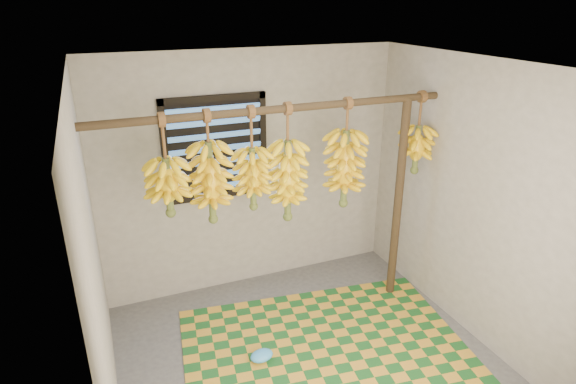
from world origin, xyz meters
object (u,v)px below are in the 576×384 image
banana_bunch_b (211,183)px  banana_bunch_d (288,181)px  banana_bunch_a (168,187)px  banana_bunch_c (253,179)px  woven_mat (330,357)px  banana_bunch_f (416,149)px  plastic_bag (262,356)px  support_post (398,203)px  banana_bunch_e (345,169)px

banana_bunch_b → banana_bunch_d: 0.66m
banana_bunch_a → banana_bunch_c: size_ratio=0.93×
banana_bunch_c → banana_bunch_b: bearing=180.0°
woven_mat → banana_bunch_c: 1.63m
banana_bunch_a → woven_mat: bearing=-30.1°
banana_bunch_f → banana_bunch_d: bearing=180.0°
woven_mat → banana_bunch_b: (-0.77, 0.64, 1.46)m
woven_mat → plastic_bag: bearing=161.4°
plastic_bag → banana_bunch_c: 1.47m
support_post → banana_bunch_e: banana_bunch_e is taller
plastic_bag → support_post: bearing=16.2°
banana_bunch_d → banana_bunch_f: size_ratio=1.33×
woven_mat → banana_bunch_c: (-0.43, 0.64, 1.44)m
banana_bunch_f → support_post: bearing=180.0°
support_post → banana_bunch_c: banana_bunch_c is taller
support_post → banana_bunch_c: 1.52m
banana_bunch_c → woven_mat: bearing=-56.3°
banana_bunch_a → banana_bunch_f: 2.27m
woven_mat → banana_bunch_a: bearing=149.9°
banana_bunch_c → banana_bunch_e: 0.85m
plastic_bag → banana_bunch_e: 1.74m
support_post → banana_bunch_a: (-2.12, -0.00, 0.48)m
plastic_bag → banana_bunch_e: size_ratio=0.21×
support_post → banana_bunch_d: banana_bunch_d is taller
woven_mat → banana_bunch_f: banana_bunch_f is taller
banana_bunch_a → banana_bunch_e: bearing=0.0°
banana_bunch_c → banana_bunch_d: size_ratio=0.85×
banana_bunch_f → banana_bunch_e: bearing=180.0°
banana_bunch_d → banana_bunch_e: (0.54, 0.00, 0.03)m
banana_bunch_b → support_post: bearing=0.0°
woven_mat → plastic_bag: 0.57m
banana_bunch_a → banana_bunch_e: 1.53m
woven_mat → banana_bunch_d: bearing=100.6°
woven_mat → banana_bunch_d: banana_bunch_d is taller
woven_mat → banana_bunch_f: bearing=28.6°
banana_bunch_d → banana_bunch_f: same height
support_post → banana_bunch_f: 0.53m
plastic_bag → banana_bunch_f: size_ratio=0.26×
plastic_bag → banana_bunch_e: bearing=25.2°
woven_mat → banana_bunch_a: 1.95m
woven_mat → banana_bunch_e: banana_bunch_e is taller
banana_bunch_d → banana_bunch_c: bearing=-180.0°
plastic_bag → banana_bunch_d: bearing=47.1°
banana_bunch_a → banana_bunch_f: bearing=0.0°
support_post → woven_mat: 1.56m
banana_bunch_d → banana_bunch_e: size_ratio=1.04×
woven_mat → banana_bunch_e: 1.61m
support_post → banana_bunch_e: 0.73m
banana_bunch_c → banana_bunch_d: 0.31m
woven_mat → banana_bunch_b: bearing=140.4°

